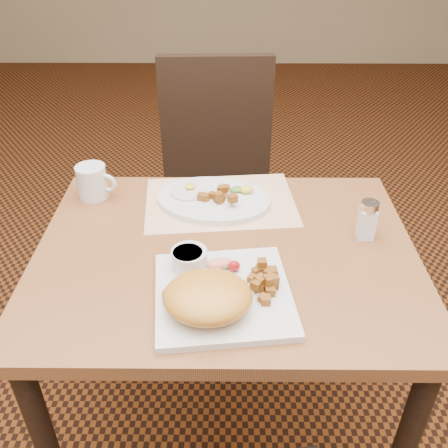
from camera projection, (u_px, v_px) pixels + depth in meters
ground at (225, 435)px, 1.60m from camera, size 8.00×8.00×0.00m
table at (226, 285)px, 1.24m from camera, size 0.90×0.70×0.75m
chair_far at (217, 179)px, 1.89m from camera, size 0.44×0.45×0.97m
placemat at (220, 202)px, 1.35m from camera, size 0.42×0.32×0.00m
plate_square at (223, 295)px, 1.04m from camera, size 0.31×0.31×0.02m
plate_oval at (214, 200)px, 1.34m from camera, size 0.34×0.28×0.02m
hollandaise_mound at (207, 297)px, 0.98m from camera, size 0.18×0.16×0.07m
ramekin at (189, 258)px, 1.09m from camera, size 0.08×0.08×0.04m
garnish_sq at (224, 264)px, 1.09m from camera, size 0.08×0.05×0.03m
fried_egg at (189, 191)px, 1.36m from camera, size 0.10×0.10×0.02m
garnish_ov at (243, 189)px, 1.36m from camera, size 0.07×0.04×0.02m
salt_shaker at (367, 219)px, 1.19m from camera, size 0.04×0.04×0.10m
coffee_mug at (93, 182)px, 1.35m from camera, size 0.11×0.08×0.09m
home_fries_sq at (265, 281)px, 1.04m from camera, size 0.09×0.12×0.04m
home_fries_ov at (218, 196)px, 1.32m from camera, size 0.11×0.10×0.03m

